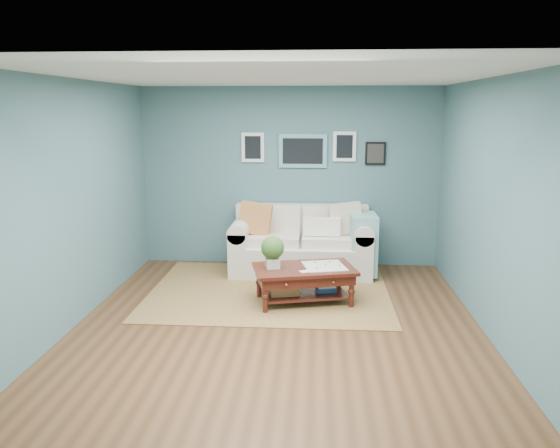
{
  "coord_description": "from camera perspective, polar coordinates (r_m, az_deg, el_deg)",
  "views": [
    {
      "loc": [
        0.42,
        -5.74,
        2.38
      ],
      "look_at": [
        -0.04,
        1.0,
        0.94
      ],
      "focal_mm": 35.0,
      "sensor_mm": 36.0,
      "label": 1
    }
  ],
  "objects": [
    {
      "name": "loveseat",
      "position": [
        8.01,
        2.87,
        -2.04
      ],
      "size": [
        2.09,
        0.95,
        1.07
      ],
      "color": "silver",
      "rests_on": "ground"
    },
    {
      "name": "room_shell",
      "position": [
        5.9,
        -0.15,
        2.08
      ],
      "size": [
        5.0,
        5.02,
        2.7
      ],
      "color": "brown",
      "rests_on": "ground"
    },
    {
      "name": "coffee_table",
      "position": [
        6.76,
        1.99,
        -5.19
      ],
      "size": [
        1.35,
        0.98,
        0.85
      ],
      "rotation": [
        0.0,
        0.0,
        0.24
      ],
      "color": "black",
      "rests_on": "ground"
    },
    {
      "name": "area_rug",
      "position": [
        7.28,
        -1.1,
        -6.99
      ],
      "size": [
        3.12,
        2.49,
        0.01
      ],
      "primitive_type": "cube",
      "color": "brown",
      "rests_on": "ground"
    }
  ]
}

